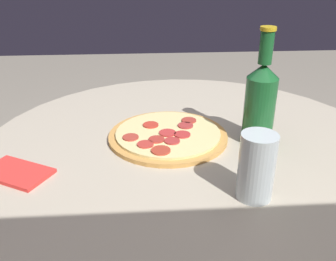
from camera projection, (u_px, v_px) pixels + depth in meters
table at (186, 211)px, 0.98m from camera, size 0.99×0.99×0.77m
pizza at (168, 135)px, 0.91m from camera, size 0.29×0.29×0.02m
beer_bottle at (260, 100)px, 0.86m from camera, size 0.07×0.07×0.27m
drinking_glass at (257, 167)px, 0.67m from camera, size 0.07×0.07×0.13m
napkin at (17, 173)px, 0.76m from camera, size 0.16×0.14×0.01m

